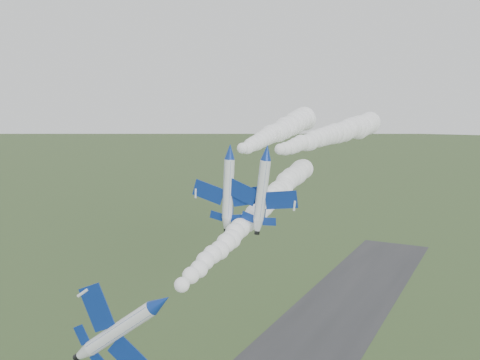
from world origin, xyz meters
name	(u,v)px	position (x,y,z in m)	size (l,w,h in m)	color
jet_lead	(160,303)	(6.00, -3.77, 32.91)	(7.35, 14.15, 9.53)	white
smoke_trail_jet_lead	(264,206)	(-0.87, 37.32, 35.66)	(4.72, 75.46, 4.72)	white
jet_pair_left	(230,151)	(-0.96, 24.64, 46.26)	(11.72, 13.94, 3.46)	white
smoke_trail_jet_pair_left	(281,130)	(-6.37, 57.83, 48.04)	(5.70, 60.52, 5.70)	white
jet_pair_right	(266,152)	(5.18, 24.73, 46.37)	(11.54, 13.93, 3.52)	white
smoke_trail_jet_pair_right	(337,133)	(3.82, 64.90, 47.28)	(5.87, 73.88, 5.87)	white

